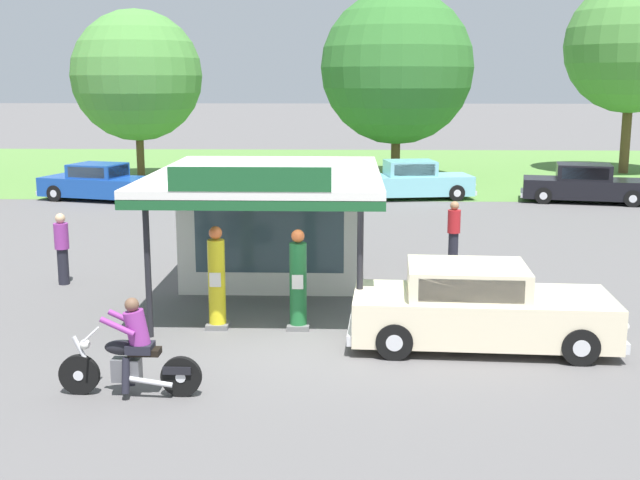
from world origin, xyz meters
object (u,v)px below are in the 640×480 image
parked_car_second_row_spare (103,184)px  parked_car_back_row_far_right (412,182)px  featured_classic_sedan (479,309)px  parked_car_back_row_left (257,188)px  parked_car_back_row_right (586,185)px  bystander_strolling_foreground (306,208)px  bystander_admiring_sedan (62,247)px  motorcycle_with_rider (132,355)px  bystander_chatting_near_pumps (237,196)px  bystander_standing_back_lot (454,231)px  gas_pump_offside (298,284)px  gas_pump_nearside (217,282)px

parked_car_second_row_spare → parked_car_back_row_far_right: bearing=3.8°
featured_classic_sedan → parked_car_back_row_far_right: size_ratio=0.96×
parked_car_back_row_left → parked_car_back_row_right: 13.15m
bystander_strolling_foreground → bystander_admiring_sedan: bearing=-133.1°
motorcycle_with_rider → parked_car_second_row_spare: (-6.63, 20.43, 0.02)m
motorcycle_with_rider → bystander_chatting_near_pumps: size_ratio=1.34×
parked_car_back_row_right → bystander_standing_back_lot: (-6.71, -11.28, 0.21)m
parked_car_back_row_right → motorcycle_with_rider: bearing=-122.1°
motorcycle_with_rider → bystander_strolling_foreground: size_ratio=1.28×
bystander_strolling_foreground → bystander_standing_back_lot: 5.38m
featured_classic_sedan → parked_car_back_row_left: featured_classic_sedan is taller
parked_car_back_row_far_right → bystander_strolling_foreground: bearing=-114.8°
gas_pump_offside → parked_car_back_row_far_right: 18.12m
motorcycle_with_rider → featured_classic_sedan: (5.76, 2.59, 0.06)m
gas_pump_offside → parked_car_back_row_left: 16.01m
featured_classic_sedan → parked_car_back_row_right: bearing=68.4°
motorcycle_with_rider → bystander_strolling_foreground: bearing=80.9°
gas_pump_offside → bystander_strolling_foreground: gas_pump_offside is taller
bystander_strolling_foreground → parked_car_second_row_spare: bearing=138.4°
parked_car_back_row_left → parked_car_back_row_far_right: size_ratio=1.08×
parked_car_back_row_far_right → bystander_strolling_foreground: size_ratio=2.94×
featured_classic_sedan → bystander_admiring_sedan: (-9.26, 4.23, 0.21)m
bystander_standing_back_lot → motorcycle_with_rider: bearing=-123.6°
featured_classic_sedan → parked_car_back_row_far_right: (0.22, 18.67, 0.00)m
gas_pump_offside → featured_classic_sedan: (3.39, -0.91, -0.21)m
parked_car_second_row_spare → parked_car_back_row_right: bearing=0.3°
bystander_strolling_foreground → featured_classic_sedan: bearing=-69.8°
gas_pump_nearside → featured_classic_sedan: size_ratio=0.41×
parked_car_back_row_left → parked_car_back_row_right: parked_car_back_row_right is taller
gas_pump_offside → bystander_standing_back_lot: (3.77, 5.75, -0.01)m
parked_car_back_row_left → parked_car_second_row_spare: (-6.40, 1.13, -0.02)m
parked_car_second_row_spare → parked_car_back_row_far_right: 12.64m
gas_pump_offside → parked_car_second_row_spare: bearing=118.0°
parked_car_back_row_right → bystander_chatting_near_pumps: size_ratio=3.16×
gas_pump_nearside → parked_car_back_row_left: 15.83m
parked_car_second_row_spare → parked_car_back_row_right: parked_car_back_row_right is taller
parked_car_back_row_left → parked_car_second_row_spare: 6.50m
gas_pump_nearside → parked_car_back_row_far_right: gas_pump_nearside is taller
parked_car_back_row_left → bystander_chatting_near_pumps: (-0.26, -3.67, 0.20)m
parked_car_back_row_far_right → bystander_standing_back_lot: (0.17, -12.01, 0.19)m
gas_pump_offside → parked_car_second_row_spare: gas_pump_offside is taller
parked_car_back_row_left → parked_car_back_row_far_right: 6.51m
parked_car_back_row_left → bystander_admiring_sedan: bystander_admiring_sedan is taller
motorcycle_with_rider → gas_pump_nearside: bearing=77.6°
featured_classic_sedan → bystander_admiring_sedan: bearing=155.4°
gas_pump_offside → bystander_chatting_near_pumps: bearing=103.2°
bystander_chatting_near_pumps → bystander_admiring_sedan: bearing=-108.9°
parked_car_back_row_far_right → bystander_standing_back_lot: size_ratio=3.04×
parked_car_back_row_far_right → bystander_chatting_near_pumps: (-6.46, -5.62, 0.18)m
gas_pump_nearside → motorcycle_with_rider: 3.59m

